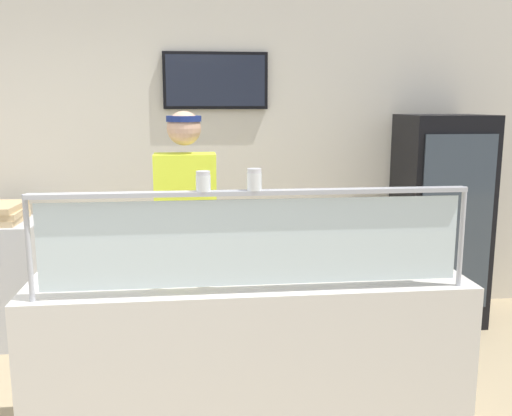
% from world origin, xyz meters
% --- Properties ---
extents(ground_plane, '(12.00, 12.00, 0.00)m').
position_xyz_m(ground_plane, '(1.08, 1.00, 0.00)').
color(ground_plane, tan).
rests_on(ground_plane, ground).
extents(shop_rear_unit, '(6.56, 0.13, 2.70)m').
position_xyz_m(shop_rear_unit, '(1.08, 2.40, 1.36)').
color(shop_rear_unit, silver).
rests_on(shop_rear_unit, ground).
extents(serving_counter, '(2.16, 0.73, 0.95)m').
position_xyz_m(serving_counter, '(1.08, 0.37, 0.47)').
color(serving_counter, silver).
rests_on(serving_counter, ground).
extents(sneeze_guard, '(1.99, 0.06, 0.48)m').
position_xyz_m(sneeze_guard, '(1.08, 0.06, 1.25)').
color(sneeze_guard, '#B2B5BC').
rests_on(sneeze_guard, serving_counter).
extents(pizza_tray, '(0.43, 0.43, 0.04)m').
position_xyz_m(pizza_tray, '(0.86, 0.47, 0.97)').
color(pizza_tray, '#9EA0A8').
rests_on(pizza_tray, serving_counter).
extents(pizza_server, '(0.15, 0.29, 0.01)m').
position_xyz_m(pizza_server, '(0.87, 0.45, 0.99)').
color(pizza_server, '#ADAFB7').
rests_on(pizza_server, pizza_tray).
extents(parmesan_shaker, '(0.06, 0.06, 0.09)m').
position_xyz_m(parmesan_shaker, '(0.86, 0.06, 1.47)').
color(parmesan_shaker, white).
rests_on(parmesan_shaker, sneeze_guard).
extents(pepper_flake_shaker, '(0.07, 0.07, 0.10)m').
position_xyz_m(pepper_flake_shaker, '(1.08, 0.06, 1.47)').
color(pepper_flake_shaker, white).
rests_on(pepper_flake_shaker, sneeze_guard).
extents(worker_figure, '(0.41, 0.50, 1.76)m').
position_xyz_m(worker_figure, '(0.77, 1.11, 1.01)').
color(worker_figure, '#23232D').
rests_on(worker_figure, ground).
extents(drink_fridge, '(0.67, 0.60, 1.71)m').
position_xyz_m(drink_fridge, '(2.83, 1.95, 0.86)').
color(drink_fridge, black).
rests_on(drink_fridge, ground).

